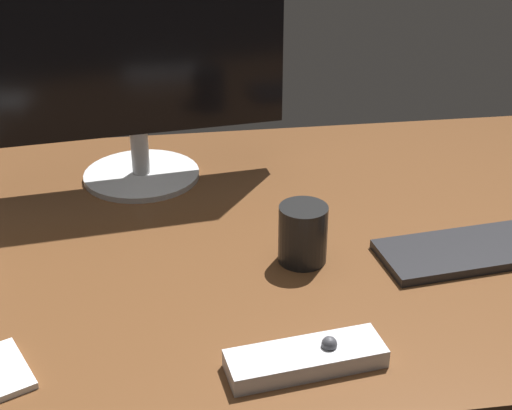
{
  "coord_description": "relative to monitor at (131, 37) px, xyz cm",
  "views": [
    {
      "loc": [
        -11.55,
        -99.42,
        59.77
      ],
      "look_at": [
        2.42,
        -2.32,
        8.0
      ],
      "focal_mm": 52.08,
      "sensor_mm": 36.0,
      "label": 1
    }
  ],
  "objects": [
    {
      "name": "keyboard",
      "position": [
        54.5,
        -32.74,
        -24.81
      ],
      "size": [
        41.43,
        15.83,
        1.35
      ],
      "primitive_type": "cube",
      "rotation": [
        0.0,
        0.0,
        0.11
      ],
      "color": "black",
      "rests_on": "desk"
    },
    {
      "name": "coffee_mug",
      "position": [
        23.0,
        -31.42,
        -21.12
      ],
      "size": [
        7.06,
        7.06,
        8.75
      ],
      "primitive_type": "cylinder",
      "color": "black",
      "rests_on": "desk"
    },
    {
      "name": "media_remote",
      "position": [
        18.81,
        -54.76,
        -24.27
      ],
      "size": [
        19.43,
        8.26,
        3.65
      ],
      "rotation": [
        0.0,
        0.0,
        0.13
      ],
      "color": "#B7B7BC",
      "rests_on": "desk"
    },
    {
      "name": "monitor",
      "position": [
        0.0,
        0.0,
        0.0
      ],
      "size": [
        51.39,
        20.59,
        46.63
      ],
      "rotation": [
        0.0,
        0.0,
        0.12
      ],
      "color": "silver",
      "rests_on": "desk"
    },
    {
      "name": "desk",
      "position": [
        14.74,
        -22.38,
        -26.49
      ],
      "size": [
        140.0,
        84.0,
        2.0
      ],
      "primitive_type": "cube",
      "color": "brown",
      "rests_on": "ground"
    }
  ]
}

